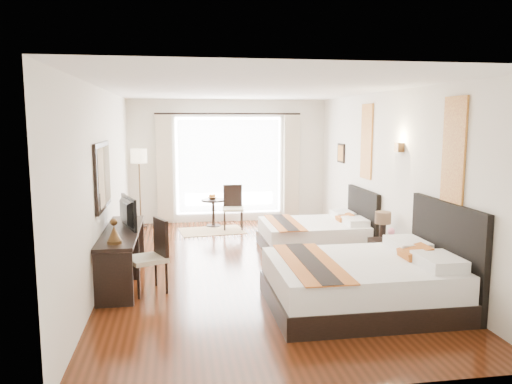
{
  "coord_description": "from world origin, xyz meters",
  "views": [
    {
      "loc": [
        -1.17,
        -7.64,
        2.33
      ],
      "look_at": [
        0.08,
        0.21,
        1.19
      ],
      "focal_mm": 35.0,
      "sensor_mm": 36.0,
      "label": 1
    }
  ],
  "objects": [
    {
      "name": "floor",
      "position": [
        0.0,
        0.0,
        -0.01
      ],
      "size": [
        4.5,
        7.5,
        0.01
      ],
      "primitive_type": "cube",
      "color": "#3A190A",
      "rests_on": "ground"
    },
    {
      "name": "ceiling",
      "position": [
        0.0,
        0.0,
        2.79
      ],
      "size": [
        4.5,
        7.5,
        0.02
      ],
      "primitive_type": "cube",
      "color": "white",
      "rests_on": "wall_headboard"
    },
    {
      "name": "wall_headboard",
      "position": [
        2.25,
        0.0,
        1.4
      ],
      "size": [
        0.01,
        7.5,
        2.8
      ],
      "primitive_type": "cube",
      "color": "silver",
      "rests_on": "floor"
    },
    {
      "name": "wall_desk",
      "position": [
        -2.25,
        0.0,
        1.4
      ],
      "size": [
        0.01,
        7.5,
        2.8
      ],
      "primitive_type": "cube",
      "color": "silver",
      "rests_on": "floor"
    },
    {
      "name": "wall_window",
      "position": [
        0.0,
        3.75,
        1.4
      ],
      "size": [
        4.5,
        0.01,
        2.8
      ],
      "primitive_type": "cube",
      "color": "silver",
      "rests_on": "floor"
    },
    {
      "name": "wall_entry",
      "position": [
        0.0,
        -3.75,
        1.4
      ],
      "size": [
        4.5,
        0.01,
        2.8
      ],
      "primitive_type": "cube",
      "color": "silver",
      "rests_on": "floor"
    },
    {
      "name": "window_glass",
      "position": [
        0.0,
        3.73,
        1.3
      ],
      "size": [
        2.4,
        0.02,
        2.2
      ],
      "primitive_type": "cube",
      "color": "white",
      "rests_on": "wall_window"
    },
    {
      "name": "sheer_curtain",
      "position": [
        0.0,
        3.67,
        1.3
      ],
      "size": [
        2.3,
        0.02,
        2.1
      ],
      "primitive_type": "cube",
      "color": "white",
      "rests_on": "wall_window"
    },
    {
      "name": "drape_left",
      "position": [
        -1.45,
        3.63,
        1.28
      ],
      "size": [
        0.35,
        0.14,
        2.35
      ],
      "primitive_type": "cube",
      "color": "#BEB293",
      "rests_on": "floor"
    },
    {
      "name": "drape_right",
      "position": [
        1.45,
        3.63,
        1.28
      ],
      "size": [
        0.35,
        0.14,
        2.35
      ],
      "primitive_type": "cube",
      "color": "#BEB293",
      "rests_on": "floor"
    },
    {
      "name": "art_panel_near",
      "position": [
        2.23,
        -1.9,
        1.95
      ],
      "size": [
        0.03,
        0.5,
        1.35
      ],
      "primitive_type": "cube",
      "color": "maroon",
      "rests_on": "wall_headboard"
    },
    {
      "name": "art_panel_far",
      "position": [
        2.23,
        0.99,
        1.95
      ],
      "size": [
        0.03,
        0.5,
        1.35
      ],
      "primitive_type": "cube",
      "color": "maroon",
      "rests_on": "wall_headboard"
    },
    {
      "name": "wall_sconce",
      "position": [
        2.19,
        -0.44,
        1.92
      ],
      "size": [
        0.1,
        0.14,
        0.14
      ],
      "primitive_type": "cube",
      "color": "#432E17",
      "rests_on": "wall_headboard"
    },
    {
      "name": "mirror_frame",
      "position": [
        -2.22,
        -0.35,
        1.55
      ],
      "size": [
        0.04,
        1.25,
        0.95
      ],
      "primitive_type": "cube",
      "color": "black",
      "rests_on": "wall_desk"
    },
    {
      "name": "mirror_glass",
      "position": [
        -2.19,
        -0.35,
        1.55
      ],
      "size": [
        0.01,
        1.12,
        0.82
      ],
      "primitive_type": "cube",
      "color": "white",
      "rests_on": "mirror_frame"
    },
    {
      "name": "bed_near",
      "position": [
        1.15,
        -1.9,
        0.34
      ],
      "size": [
        2.31,
        1.8,
        1.3
      ],
      "color": "black",
      "rests_on": "floor"
    },
    {
      "name": "bed_far",
      "position": [
        1.34,
        0.99,
        0.28
      ],
      "size": [
        1.92,
        1.5,
        1.08
      ],
      "color": "black",
      "rests_on": "floor"
    },
    {
      "name": "nightstand",
      "position": [
        2.02,
        -0.44,
        0.24
      ],
      "size": [
        0.4,
        0.49,
        0.47
      ],
      "primitive_type": "cube",
      "color": "black",
      "rests_on": "floor"
    },
    {
      "name": "table_lamp",
      "position": [
        2.03,
        -0.3,
        0.77
      ],
      "size": [
        0.25,
        0.25,
        0.4
      ],
      "color": "black",
      "rests_on": "nightstand"
    },
    {
      "name": "vase",
      "position": [
        2.05,
        -0.6,
        0.56
      ],
      "size": [
        0.13,
        0.13,
        0.12
      ],
      "primitive_type": "imported",
      "rotation": [
        0.0,
        0.0,
        0.18
      ],
      "color": "black",
      "rests_on": "nightstand"
    },
    {
      "name": "console_desk",
      "position": [
        -1.99,
        -0.35,
        0.38
      ],
      "size": [
        0.5,
        2.2,
        0.76
      ],
      "primitive_type": "cube",
      "color": "black",
      "rests_on": "floor"
    },
    {
      "name": "television",
      "position": [
        -1.97,
        -0.22,
        0.99
      ],
      "size": [
        0.35,
        0.8,
        0.47
      ],
      "primitive_type": "imported",
      "rotation": [
        0.0,
        0.0,
        1.89
      ],
      "color": "black",
      "rests_on": "console_desk"
    },
    {
      "name": "bronze_figurine",
      "position": [
        -1.99,
        -1.17,
        0.9
      ],
      "size": [
        0.24,
        0.24,
        0.29
      ],
      "primitive_type": null,
      "rotation": [
        0.0,
        0.0,
        -0.32
      ],
      "color": "#432E17",
      "rests_on": "console_desk"
    },
    {
      "name": "desk_chair",
      "position": [
        -1.58,
        -0.92,
        0.3
      ],
      "size": [
        0.61,
        0.61,
        1.0
      ],
      "rotation": [
        0.0,
        0.0,
        3.55
      ],
      "color": "beige",
      "rests_on": "floor"
    },
    {
      "name": "floor_lamp",
      "position": [
        -1.99,
        3.39,
        1.46
      ],
      "size": [
        0.35,
        0.35,
        1.72
      ],
      "color": "black",
      "rests_on": "floor"
    },
    {
      "name": "side_table",
      "position": [
        -0.4,
        3.21,
        0.3
      ],
      "size": [
        0.53,
        0.53,
        0.61
      ],
      "primitive_type": "cylinder",
      "color": "black",
      "rests_on": "floor"
    },
    {
      "name": "fruit_bowl",
      "position": [
        -0.42,
        3.22,
        0.63
      ],
      "size": [
        0.24,
        0.24,
        0.05
      ],
      "primitive_type": "imported",
      "rotation": [
        0.0,
        0.0,
        0.32
      ],
      "color": "#463019",
      "rests_on": "side_table"
    },
    {
      "name": "window_chair",
      "position": [
        -0.0,
        2.9,
        0.29
      ],
      "size": [
        0.47,
        0.47,
        0.94
      ],
      "rotation": [
        0.0,
        0.0,
        -1.65
      ],
      "color": "beige",
      "rests_on": "floor"
    },
    {
      "name": "jute_rug",
      "position": [
        -0.47,
        2.73,
        0.01
      ],
      "size": [
        1.43,
        1.06,
        0.01
      ],
      "primitive_type": "cube",
      "rotation": [
        0.0,
        0.0,
        0.13
      ],
      "color": "tan",
      "rests_on": "floor"
    }
  ]
}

